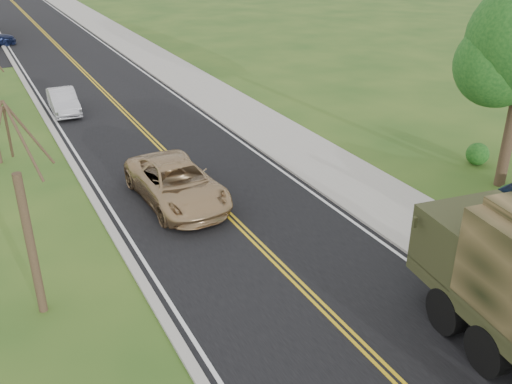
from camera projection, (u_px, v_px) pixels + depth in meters
road at (75, 64)px, 42.83m from camera, size 8.00×120.00×0.01m
curb_right at (129, 57)px, 44.54m from camera, size 0.30×120.00×0.12m
sidewalk_right at (151, 55)px, 45.27m from camera, size 3.20×120.00×0.10m
curb_left at (17, 69)px, 41.09m from camera, size 0.30×120.00×0.10m
bare_tree_a at (27, 229)px, 14.82m from camera, size 1.93×2.26×6.08m
suv_champagne at (177, 183)px, 21.71m from camera, size 2.81×5.77×1.58m
sedan_silver at (63, 101)px, 31.83m from camera, size 1.52×4.00×1.30m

